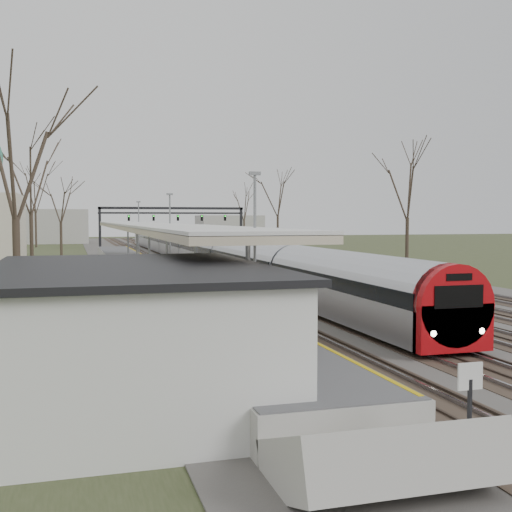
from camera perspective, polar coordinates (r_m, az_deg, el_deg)
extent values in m
cube|color=#474442|center=(64.17, -3.58, -0.56)|extent=(24.00, 160.00, 0.10)
cube|color=#4C3828|center=(63.14, -8.90, -0.62)|extent=(2.60, 160.00, 0.06)
cube|color=gray|center=(63.05, -9.55, -0.57)|extent=(0.07, 160.00, 0.12)
cube|color=gray|center=(63.23, -8.26, -0.55)|extent=(0.07, 160.00, 0.12)
cube|color=#4C3828|center=(63.67, -5.78, -0.56)|extent=(2.60, 160.00, 0.06)
cube|color=gray|center=(63.54, -6.41, -0.51)|extent=(0.07, 160.00, 0.12)
cube|color=gray|center=(63.80, -5.14, -0.49)|extent=(0.07, 160.00, 0.12)
cube|color=#4C3828|center=(64.39, -2.71, -0.51)|extent=(2.60, 160.00, 0.06)
cube|color=gray|center=(64.22, -3.33, -0.46)|extent=(0.07, 160.00, 0.12)
cube|color=gray|center=(64.55, -2.09, -0.43)|extent=(0.07, 160.00, 0.12)
cube|color=#4C3828|center=(65.28, 0.28, -0.45)|extent=(2.60, 160.00, 0.06)
cube|color=gray|center=(65.08, -0.33, -0.40)|extent=(0.07, 160.00, 0.12)
cube|color=gray|center=(65.49, 0.88, -0.38)|extent=(0.07, 160.00, 0.12)
cube|color=#4C3828|center=(66.35, 3.18, -0.39)|extent=(2.60, 160.00, 0.06)
cube|color=gray|center=(66.12, 2.59, -0.34)|extent=(0.07, 160.00, 0.12)
cube|color=gray|center=(66.59, 3.76, -0.32)|extent=(0.07, 160.00, 0.12)
cube|color=#9E9B93|center=(45.43, -9.96, -1.66)|extent=(3.50, 69.00, 1.00)
cylinder|color=slate|center=(18.25, -0.72, -2.73)|extent=(0.14, 0.14, 3.00)
cylinder|color=slate|center=(26.02, -5.40, -0.92)|extent=(0.14, 0.14, 3.00)
cylinder|color=slate|center=(33.90, -7.91, 0.06)|extent=(0.14, 0.14, 3.00)
cylinder|color=slate|center=(41.82, -9.47, 0.67)|extent=(0.14, 0.14, 3.00)
cylinder|color=slate|center=(49.77, -10.54, 1.08)|extent=(0.14, 0.14, 3.00)
cylinder|color=slate|center=(57.73, -11.31, 1.38)|extent=(0.14, 0.14, 3.00)
cube|color=silver|center=(40.79, -9.33, 2.78)|extent=(4.10, 50.00, 0.12)
cube|color=#C1B395|center=(40.79, -9.33, 2.54)|extent=(4.10, 50.00, 0.25)
cube|color=silver|center=(15.82, -10.98, -7.04)|extent=(6.00, 9.00, 3.20)
cube|color=black|center=(92.59, -13.71, 2.38)|extent=(0.35, 0.35, 6.00)
cube|color=black|center=(95.66, -1.34, 2.51)|extent=(0.35, 0.35, 6.00)
cube|color=black|center=(93.58, -7.44, 4.24)|extent=(21.00, 0.35, 0.35)
cube|color=black|center=(93.57, -7.43, 3.81)|extent=(21.00, 0.25, 0.25)
cube|color=black|center=(92.63, -11.24, 3.34)|extent=(0.32, 0.22, 0.85)
sphere|color=#0CFF19|center=(92.49, -11.24, 3.50)|extent=(0.16, 0.16, 0.16)
cube|color=black|center=(93.00, -9.09, 3.37)|extent=(0.32, 0.22, 0.85)
sphere|color=#0CFF19|center=(92.86, -9.08, 3.52)|extent=(0.16, 0.16, 0.16)
cube|color=black|center=(93.49, -6.96, 3.38)|extent=(0.32, 0.22, 0.85)
sphere|color=#0CFF19|center=(93.35, -6.95, 3.54)|extent=(0.16, 0.16, 0.16)
cube|color=black|center=(94.11, -4.85, 3.40)|extent=(0.32, 0.22, 0.85)
sphere|color=#0CFF19|center=(93.97, -4.83, 3.55)|extent=(0.16, 0.16, 0.16)
cube|color=black|center=(94.85, -2.77, 3.40)|extent=(0.32, 0.22, 0.85)
sphere|color=#0CFF19|center=(94.72, -2.75, 3.55)|extent=(0.16, 0.16, 0.16)
cylinder|color=#2D231C|center=(27.67, -20.48, -1.38)|extent=(0.30, 0.30, 4.50)
cylinder|color=#2D231C|center=(55.62, -19.32, 1.16)|extent=(0.30, 0.30, 4.95)
cylinder|color=#2D231C|center=(56.84, 13.27, 1.07)|extent=(0.30, 0.30, 4.50)
cube|color=#B1B3BB|center=(63.26, -5.72, 0.33)|extent=(2.55, 90.00, 1.60)
cylinder|color=#B1B3BB|center=(63.23, -5.73, 0.92)|extent=(2.60, 89.70, 2.60)
cube|color=black|center=(63.22, -5.73, 1.01)|extent=(2.62, 89.40, 0.55)
cube|color=#A4090E|center=(20.92, 17.15, -6.11)|extent=(2.55, 0.50, 1.50)
cylinder|color=#A4090E|center=(20.86, 17.11, -4.19)|extent=(2.60, 0.60, 2.60)
cube|color=black|center=(20.60, 17.54, -3.45)|extent=(1.70, 0.12, 0.70)
sphere|color=white|center=(20.32, 15.44, -6.64)|extent=(0.22, 0.22, 0.22)
sphere|color=white|center=(21.25, 19.37, -6.28)|extent=(0.22, 0.22, 0.22)
cube|color=black|center=(63.31, -5.72, -0.51)|extent=(1.80, 89.00, 0.35)
cube|color=#B1B3BB|center=(119.19, -7.23, 1.74)|extent=(2.55, 75.00, 1.60)
cylinder|color=#B1B3BB|center=(119.17, -7.23, 2.05)|extent=(2.60, 74.70, 2.60)
cube|color=black|center=(119.17, -7.23, 2.10)|extent=(2.62, 74.40, 0.55)
cube|color=#A4090E|center=(82.46, -3.21, 1.01)|extent=(2.55, 0.50, 1.50)
cylinder|color=#A4090E|center=(82.48, -3.22, 1.50)|extent=(2.60, 0.60, 2.60)
cube|color=black|center=(82.21, -3.18, 1.70)|extent=(1.70, 0.12, 0.70)
sphere|color=white|center=(82.09, -3.76, 0.93)|extent=(0.22, 0.22, 0.22)
sphere|color=white|center=(82.46, -2.61, 0.94)|extent=(0.22, 0.22, 0.22)
cube|color=black|center=(119.22, -7.22, 1.29)|extent=(1.80, 74.00, 0.35)
imported|color=#393261|center=(20.36, 0.15, -4.06)|extent=(0.55, 0.68, 1.61)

